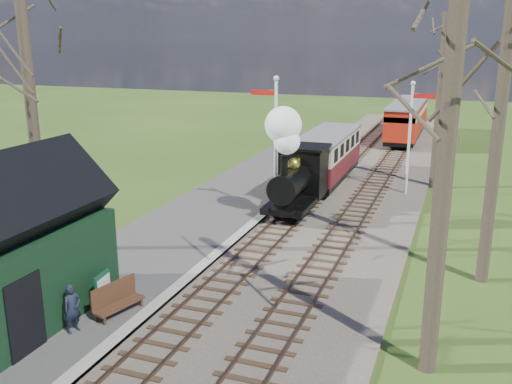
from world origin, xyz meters
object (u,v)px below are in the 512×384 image
at_px(semaphore_near, 274,137).
at_px(bench, 116,299).
at_px(coach, 327,155).
at_px(red_carriage_b, 411,115).
at_px(locomotive, 295,167).
at_px(semaphore_far, 411,129).
at_px(red_carriage_a, 403,124).
at_px(person, 72,308).
at_px(station_shed, 2,253).
at_px(sign_board, 103,292).

height_order(semaphore_near, bench, semaphore_near).
bearing_deg(coach, red_carriage_b, 81.94).
relative_size(red_carriage_b, bench, 3.41).
bearing_deg(locomotive, coach, 89.89).
relative_size(locomotive, bench, 2.96).
height_order(semaphore_far, red_carriage_b, semaphore_far).
xyz_separation_m(semaphore_far, red_carriage_b, (-1.77, 19.12, -1.72)).
height_order(red_carriage_a, red_carriage_b, same).
bearing_deg(person, coach, 12.83).
bearing_deg(red_carriage_a, red_carriage_b, 90.00).
bearing_deg(red_carriage_b, person, -97.76).
xyz_separation_m(semaphore_far, person, (-6.80, -17.73, -2.48)).
xyz_separation_m(semaphore_near, red_carriage_b, (3.37, 25.12, -2.00)).
bearing_deg(station_shed, bench, 34.63).
bearing_deg(sign_board, bench, 1.81).
relative_size(station_shed, locomotive, 1.29).
bearing_deg(station_shed, red_carriage_a, 77.70).
bearing_deg(semaphore_far, person, -110.97).
distance_m(coach, bench, 17.31).
relative_size(semaphore_far, bench, 3.47).
xyz_separation_m(semaphore_near, person, (-1.65, -11.73, -2.75)).
bearing_deg(station_shed, semaphore_far, 64.28).
bearing_deg(bench, red_carriage_a, 81.33).
bearing_deg(red_carriage_b, red_carriage_a, -90.00).
distance_m(station_shed, locomotive, 13.41).
distance_m(semaphore_far, red_carriage_b, 19.28).
distance_m(semaphore_near, coach, 7.10).
height_order(coach, sign_board, coach).
height_order(semaphore_far, person, semaphore_far).
xyz_separation_m(bench, person, (-0.44, -1.33, 0.25)).
bearing_deg(red_carriage_a, person, -99.10).
xyz_separation_m(red_carriage_b, bench, (-4.58, -35.52, -1.00)).
bearing_deg(person, semaphore_near, 12.26).
height_order(semaphore_near, red_carriage_b, semaphore_near).
distance_m(station_shed, coach, 19.27).
bearing_deg(locomotive, station_shed, -108.64).
xyz_separation_m(station_shed, locomotive, (4.29, 12.70, -0.04)).
xyz_separation_m(semaphore_near, bench, (-1.21, -10.40, -3.00)).
height_order(semaphore_far, red_carriage_a, semaphore_far).
bearing_deg(station_shed, sign_board, 39.76).
bearing_deg(red_carriage_a, station_shed, -102.30).
distance_m(coach, person, 18.67).
bearing_deg(semaphore_far, sign_board, -112.39).
bearing_deg(locomotive, bench, -100.05).
relative_size(locomotive, red_carriage_b, 0.87).
distance_m(station_shed, bench, 3.26).
bearing_deg(red_carriage_b, bench, -97.34).
bearing_deg(red_carriage_b, locomotive, -96.11).
bearing_deg(semaphore_near, sign_board, -98.84).
xyz_separation_m(red_carriage_a, red_carriage_b, (0.00, 5.50, 0.00)).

